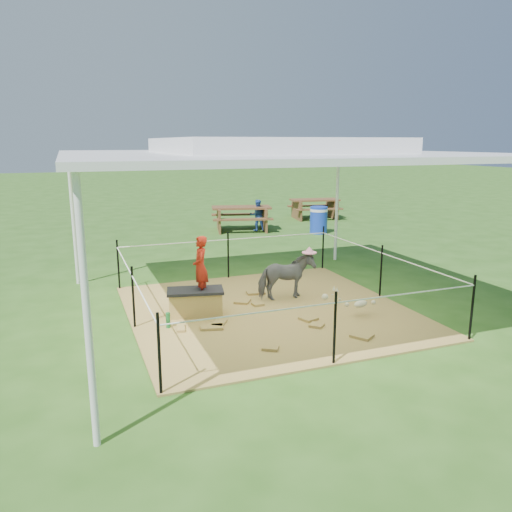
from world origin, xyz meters
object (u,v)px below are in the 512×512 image
object	(u,v)px
straw_bale	(196,303)
trash_barrel	(319,220)
distant_person	(257,215)
green_bottle	(168,320)
pony	(286,277)
picnic_table_far	(314,209)
woman	(200,261)
foal	(361,302)
picnic_table_near	(241,219)

from	to	relation	value
straw_bale	trash_barrel	xyz separation A→B (m)	(5.57, 6.21, 0.20)
distant_person	straw_bale	bearing A→B (deg)	70.91
green_bottle	pony	world-z (taller)	pony
green_bottle	trash_barrel	world-z (taller)	trash_barrel
picnic_table_far	distant_person	distance (m)	3.40
woman	pony	xyz separation A→B (m)	(1.64, 0.21, -0.48)
foal	trash_barrel	xyz separation A→B (m)	(3.04, 7.26, 0.16)
distant_person	picnic_table_far	bearing A→B (deg)	-141.51
picnic_table_near	picnic_table_far	size ratio (longest dim) A/B	1.06
green_bottle	picnic_table_near	bearing A→B (deg)	63.52
straw_bale	green_bottle	world-z (taller)	straw_bale
foal	picnic_table_near	bearing A→B (deg)	64.19
foal	trash_barrel	world-z (taller)	trash_barrel
pony	distant_person	distance (m)	7.46
foal	distant_person	bearing A→B (deg)	60.81
green_bottle	pony	distance (m)	2.41
green_bottle	trash_barrel	bearing A→B (deg)	47.44
green_bottle	distant_person	size ratio (longest dim) A/B	0.24
woman	green_bottle	bearing A→B (deg)	-43.39
green_bottle	trash_barrel	size ratio (longest dim) A/B	0.28
straw_bale	woman	distance (m)	0.72
green_bottle	picnic_table_far	xyz separation A→B (m)	(7.43, 9.48, 0.22)
pony	picnic_table_near	world-z (taller)	pony
green_bottle	foal	xyz separation A→B (m)	(3.08, -0.59, 0.11)
green_bottle	picnic_table_near	xyz separation A→B (m)	(3.98, 7.99, 0.25)
straw_bale	foal	world-z (taller)	foal
trash_barrel	woman	bearing A→B (deg)	-131.35
pony	distant_person	world-z (taller)	distant_person
foal	picnic_table_far	size ratio (longest dim) A/B	0.47
pony	foal	world-z (taller)	pony
picnic_table_near	pony	bearing A→B (deg)	-89.29
straw_bale	woman	xyz separation A→B (m)	(0.10, 0.00, 0.71)
green_bottle	picnic_table_near	distance (m)	8.93
picnic_table_far	woman	bearing A→B (deg)	-117.98
distant_person	woman	bearing A→B (deg)	71.52
trash_barrel	picnic_table_far	bearing A→B (deg)	65.07
pony	trash_barrel	distance (m)	7.12
foal	picnic_table_far	bearing A→B (deg)	46.85
picnic_table_near	trash_barrel	bearing A→B (deg)	-18.23
pony	picnic_table_far	bearing A→B (deg)	-30.04
woman	picnic_table_near	xyz separation A→B (m)	(3.33, 7.54, -0.54)
green_bottle	trash_barrel	distance (m)	9.05
pony	trash_barrel	bearing A→B (deg)	-32.34
straw_bale	distant_person	xyz separation A→B (m)	(3.92, 7.35, 0.29)
green_bottle	foal	world-z (taller)	foal
trash_barrel	picnic_table_near	size ratio (longest dim) A/B	0.45
straw_bale	foal	distance (m)	2.73
green_bottle	foal	size ratio (longest dim) A/B	0.29
pony	picnic_table_near	size ratio (longest dim) A/B	0.53
pony	foal	xyz separation A→B (m)	(0.78, -1.25, -0.19)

